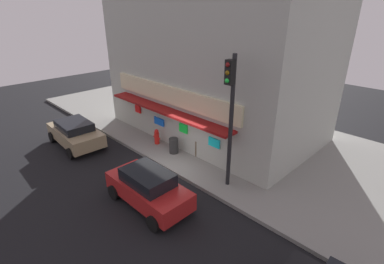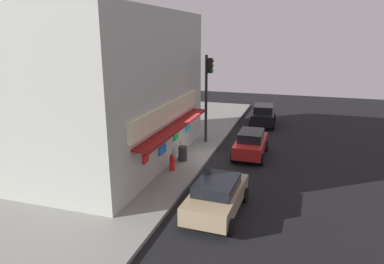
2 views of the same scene
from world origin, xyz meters
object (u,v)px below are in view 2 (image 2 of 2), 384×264
object	(u,v)px
traffic_light	(208,88)
fire_hydrant	(172,163)
pedestrian	(178,137)
parked_car_black	(263,115)
trash_can	(183,154)
parked_car_tan	(217,195)
parked_car_red	(251,143)
potted_plant_by_doorway	(161,150)

from	to	relation	value
traffic_light	fire_hydrant	xyz separation A→B (m)	(-5.58, 0.44, -3.26)
pedestrian	parked_car_black	world-z (taller)	pedestrian
trash_can	pedestrian	world-z (taller)	pedestrian
trash_can	parked_car_black	xyz separation A→B (m)	(10.46, -3.44, 0.26)
parked_car_black	parked_car_tan	world-z (taller)	parked_car_black
parked_car_tan	parked_car_red	size ratio (longest dim) A/B	1.06
parked_car_black	potted_plant_by_doorway	bearing A→B (deg)	156.69
parked_car_red	parked_car_tan	bearing A→B (deg)	177.50
pedestrian	parked_car_black	bearing A→B (deg)	-24.00
parked_car_black	pedestrian	bearing A→B (deg)	156.00
potted_plant_by_doorway	parked_car_red	xyz separation A→B (m)	(2.79, -4.77, 0.03)
trash_can	pedestrian	size ratio (longest dim) A/B	0.47
fire_hydrant	trash_can	bearing A→B (deg)	-2.24
parked_car_tan	parked_car_red	xyz separation A→B (m)	(7.53, -0.33, 0.02)
potted_plant_by_doorway	parked_car_red	bearing A→B (deg)	-59.63
traffic_light	parked_car_black	world-z (taller)	traffic_light
fire_hydrant	trash_can	world-z (taller)	fire_hydrant
parked_car_black	parked_car_red	xyz separation A→B (m)	(-7.98, -0.12, -0.04)
traffic_light	parked_car_tan	size ratio (longest dim) A/B	1.40
traffic_light	trash_can	xyz separation A→B (m)	(-4.01, 0.38, -3.27)
traffic_light	parked_car_tan	distance (m)	9.98
parked_car_red	pedestrian	bearing A→B (deg)	107.24
trash_can	parked_car_black	bearing A→B (deg)	-18.22
trash_can	parked_car_tan	distance (m)	6.00
pedestrian	parked_car_tan	size ratio (longest dim) A/B	0.44
traffic_light	parked_car_black	bearing A→B (deg)	-25.39
traffic_light	potted_plant_by_doorway	size ratio (longest dim) A/B	5.64
parked_car_black	parked_car_tan	size ratio (longest dim) A/B	1.00
potted_plant_by_doorway	parked_car_black	world-z (taller)	parked_car_black
pedestrian	parked_car_red	world-z (taller)	pedestrian
pedestrian	parked_car_tan	xyz separation A→B (m)	(-6.20, -3.94, -0.41)
traffic_light	parked_car_black	size ratio (longest dim) A/B	1.39
fire_hydrant	pedestrian	world-z (taller)	pedestrian
trash_can	parked_car_red	size ratio (longest dim) A/B	0.22
fire_hydrant	parked_car_black	distance (m)	12.53
fire_hydrant	parked_car_red	xyz separation A→B (m)	(4.05, -3.63, 0.20)
parked_car_red	fire_hydrant	bearing A→B (deg)	138.13
potted_plant_by_doorway	parked_car_tan	world-z (taller)	parked_car_tan
traffic_light	trash_can	bearing A→B (deg)	174.58
pedestrian	parked_car_red	size ratio (longest dim) A/B	0.47
traffic_light	potted_plant_by_doorway	world-z (taller)	traffic_light
parked_car_red	potted_plant_by_doorway	bearing A→B (deg)	120.37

